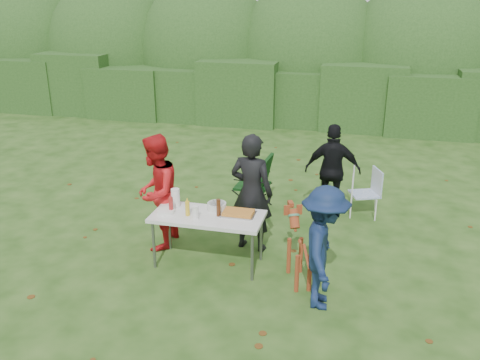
% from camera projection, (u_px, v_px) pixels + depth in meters
% --- Properties ---
extents(ground, '(80.00, 80.00, 0.00)m').
position_uv_depth(ground, '(221.00, 261.00, 7.11)').
color(ground, '#1E4211').
extents(hedge_row, '(22.00, 1.40, 1.70)m').
position_uv_depth(hedge_row, '(300.00, 95.00, 14.09)').
color(hedge_row, '#23471C').
rests_on(hedge_row, ground).
extents(shrub_backdrop, '(20.00, 2.60, 3.20)m').
position_uv_depth(shrub_backdrop, '(308.00, 61.00, 15.28)').
color(shrub_backdrop, '#3D6628').
rests_on(shrub_backdrop, ground).
extents(folding_table, '(1.50, 0.70, 0.74)m').
position_uv_depth(folding_table, '(208.00, 218.00, 6.82)').
color(folding_table, silver).
rests_on(folding_table, ground).
extents(person_cook, '(0.69, 0.52, 1.74)m').
position_uv_depth(person_cook, '(252.00, 193.00, 7.20)').
color(person_cook, black).
rests_on(person_cook, ground).
extents(person_red_jacket, '(0.68, 0.85, 1.69)m').
position_uv_depth(person_red_jacket, '(157.00, 192.00, 7.28)').
color(person_red_jacket, red).
rests_on(person_red_jacket, ground).
extents(person_black_puffy, '(0.93, 0.42, 1.56)m').
position_uv_depth(person_black_puffy, '(333.00, 170.00, 8.38)').
color(person_black_puffy, black).
rests_on(person_black_puffy, ground).
extents(child, '(0.64, 1.02, 1.51)m').
position_uv_depth(child, '(324.00, 248.00, 5.89)').
color(child, '#122247').
rests_on(child, ground).
extents(dog, '(0.68, 0.99, 0.88)m').
position_uv_depth(dog, '(299.00, 251.00, 6.47)').
color(dog, brown).
rests_on(dog, ground).
extents(camping_chair, '(0.66, 0.66, 0.99)m').
position_uv_depth(camping_chair, '(252.00, 182.00, 8.65)').
color(camping_chair, black).
rests_on(camping_chair, ground).
extents(lawn_chair, '(0.62, 0.62, 0.80)m').
position_uv_depth(lawn_chair, '(364.00, 192.00, 8.49)').
color(lawn_chair, '#5178B4').
rests_on(lawn_chair, ground).
extents(food_tray, '(0.45, 0.30, 0.02)m').
position_uv_depth(food_tray, '(238.00, 214.00, 6.80)').
color(food_tray, '#B7B7BA').
rests_on(food_tray, folding_table).
extents(focaccia_bread, '(0.40, 0.26, 0.04)m').
position_uv_depth(focaccia_bread, '(238.00, 212.00, 6.79)').
color(focaccia_bread, orange).
rests_on(focaccia_bread, food_tray).
extents(mustard_bottle, '(0.06, 0.06, 0.20)m').
position_uv_depth(mustard_bottle, '(187.00, 208.00, 6.75)').
color(mustard_bottle, gold).
rests_on(mustard_bottle, folding_table).
extents(ketchup_bottle, '(0.06, 0.06, 0.22)m').
position_uv_depth(ketchup_bottle, '(171.00, 205.00, 6.83)').
color(ketchup_bottle, '#A52222').
rests_on(ketchup_bottle, folding_table).
extents(beer_bottle, '(0.06, 0.06, 0.24)m').
position_uv_depth(beer_bottle, '(218.00, 208.00, 6.73)').
color(beer_bottle, '#47230F').
rests_on(beer_bottle, folding_table).
extents(paper_towel_roll, '(0.12, 0.12, 0.26)m').
position_uv_depth(paper_towel_roll, '(176.00, 198.00, 7.03)').
color(paper_towel_roll, white).
rests_on(paper_towel_roll, folding_table).
extents(cup_stack, '(0.08, 0.08, 0.18)m').
position_uv_depth(cup_stack, '(196.00, 212.00, 6.66)').
color(cup_stack, white).
rests_on(cup_stack, folding_table).
extents(pasta_bowl, '(0.26, 0.26, 0.10)m').
position_uv_depth(pasta_bowl, '(217.00, 206.00, 6.95)').
color(pasta_bowl, silver).
rests_on(pasta_bowl, folding_table).
extents(plate_stack, '(0.24, 0.24, 0.05)m').
position_uv_depth(plate_stack, '(166.00, 212.00, 6.84)').
color(plate_stack, white).
rests_on(plate_stack, folding_table).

